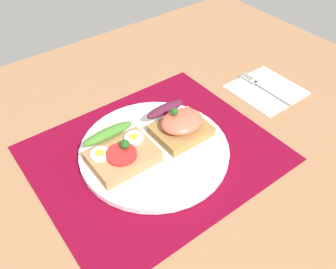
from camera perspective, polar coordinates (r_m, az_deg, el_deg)
ground_plane at (r=64.36cm, az=-2.14°, el=-4.04°), size 120.00×90.00×3.20cm
placemat at (r=63.10cm, az=-2.18°, el=-2.96°), size 40.51×34.34×0.30cm
plate at (r=62.59cm, az=-2.19°, el=-2.51°), size 26.17×26.17×1.11cm
sandwich_egg_tomato at (r=59.77cm, az=-7.64°, el=-2.85°), size 10.77×9.54×4.33cm
sandwich_salmon at (r=63.94cm, az=1.71°, el=1.82°), size 9.57×9.47×5.61cm
napkin at (r=80.20cm, az=15.44°, el=6.98°), size 13.25×13.29×0.60cm
fork at (r=79.77cm, az=15.15°, el=7.24°), size 1.62×13.70×0.32cm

